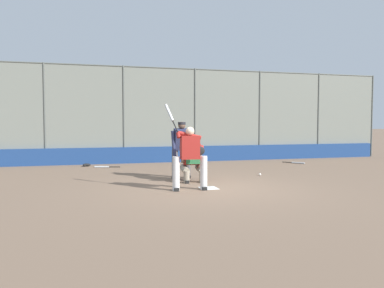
{
  "coord_description": "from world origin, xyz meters",
  "views": [
    {
      "loc": [
        2.82,
        8.75,
        1.61
      ],
      "look_at": [
        0.15,
        -1.0,
        1.05
      ],
      "focal_mm": 35.0,
      "sensor_mm": 36.0,
      "label": 1
    }
  ],
  "objects_px": {
    "spare_bat_by_padding": "(104,167)",
    "spare_bat_near_backstop": "(296,163)",
    "catcher_behind_plate": "(193,158)",
    "batter_at_plate": "(189,156)",
    "fielding_glove_on_dirt": "(86,165)",
    "baseball_loose": "(260,174)",
    "umpire_home": "(182,148)"
  },
  "relations": [
    {
      "from": "spare_bat_by_padding",
      "to": "spare_bat_near_backstop",
      "type": "bearing_deg",
      "value": -170.81
    },
    {
      "from": "catcher_behind_plate",
      "to": "spare_bat_near_backstop",
      "type": "relative_size",
      "value": 1.77
    },
    {
      "from": "batter_at_plate",
      "to": "spare_bat_near_backstop",
      "type": "height_order",
      "value": "batter_at_plate"
    },
    {
      "from": "fielding_glove_on_dirt",
      "to": "baseball_loose",
      "type": "relative_size",
      "value": 4.03
    },
    {
      "from": "batter_at_plate",
      "to": "fielding_glove_on_dirt",
      "type": "relative_size",
      "value": 6.99
    },
    {
      "from": "batter_at_plate",
      "to": "spare_bat_by_padding",
      "type": "bearing_deg",
      "value": -67.59
    },
    {
      "from": "batter_at_plate",
      "to": "catcher_behind_plate",
      "type": "distance_m",
      "value": 1.3
    },
    {
      "from": "baseball_loose",
      "to": "umpire_home",
      "type": "bearing_deg",
      "value": -1.87
    },
    {
      "from": "fielding_glove_on_dirt",
      "to": "catcher_behind_plate",
      "type": "bearing_deg",
      "value": 121.83
    },
    {
      "from": "fielding_glove_on_dirt",
      "to": "batter_at_plate",
      "type": "bearing_deg",
      "value": 112.75
    },
    {
      "from": "batter_at_plate",
      "to": "catcher_behind_plate",
      "type": "bearing_deg",
      "value": -106.07
    },
    {
      "from": "spare_bat_near_backstop",
      "to": "spare_bat_by_padding",
      "type": "bearing_deg",
      "value": -134.95
    },
    {
      "from": "umpire_home",
      "to": "fielding_glove_on_dirt",
      "type": "height_order",
      "value": "umpire_home"
    },
    {
      "from": "batter_at_plate",
      "to": "fielding_glove_on_dirt",
      "type": "distance_m",
      "value": 6.37
    },
    {
      "from": "batter_at_plate",
      "to": "spare_bat_near_backstop",
      "type": "xyz_separation_m",
      "value": [
        -5.65,
        -4.59,
        -0.8
      ]
    },
    {
      "from": "spare_bat_near_backstop",
      "to": "spare_bat_by_padding",
      "type": "height_order",
      "value": "same"
    },
    {
      "from": "fielding_glove_on_dirt",
      "to": "spare_bat_by_padding",
      "type": "bearing_deg",
      "value": 133.32
    },
    {
      "from": "spare_bat_near_backstop",
      "to": "spare_bat_by_padding",
      "type": "xyz_separation_m",
      "value": [
        7.48,
        -0.59,
        0.0
      ]
    },
    {
      "from": "spare_bat_by_padding",
      "to": "baseball_loose",
      "type": "bearing_deg",
      "value": 157.49
    },
    {
      "from": "spare_bat_by_padding",
      "to": "fielding_glove_on_dirt",
      "type": "height_order",
      "value": "fielding_glove_on_dirt"
    },
    {
      "from": "batter_at_plate",
      "to": "umpire_home",
      "type": "height_order",
      "value": "batter_at_plate"
    },
    {
      "from": "spare_bat_near_backstop",
      "to": "fielding_glove_on_dirt",
      "type": "xyz_separation_m",
      "value": [
        8.09,
        -1.24,
        0.02
      ]
    },
    {
      "from": "batter_at_plate",
      "to": "catcher_behind_plate",
      "type": "relative_size",
      "value": 1.64
    },
    {
      "from": "catcher_behind_plate",
      "to": "fielding_glove_on_dirt",
      "type": "relative_size",
      "value": 4.26
    },
    {
      "from": "catcher_behind_plate",
      "to": "baseball_loose",
      "type": "xyz_separation_m",
      "value": [
        -2.31,
        -0.62,
        -0.62
      ]
    },
    {
      "from": "spare_bat_by_padding",
      "to": "baseball_loose",
      "type": "xyz_separation_m",
      "value": [
        -4.57,
        3.35,
        0.0
      ]
    },
    {
      "from": "spare_bat_near_backstop",
      "to": "baseball_loose",
      "type": "bearing_deg",
      "value": -87.03
    },
    {
      "from": "batter_at_plate",
      "to": "baseball_loose",
      "type": "xyz_separation_m",
      "value": [
        -2.73,
        -1.84,
        -0.79
      ]
    },
    {
      "from": "batter_at_plate",
      "to": "umpire_home",
      "type": "relative_size",
      "value": 1.26
    },
    {
      "from": "spare_bat_by_padding",
      "to": "baseball_loose",
      "type": "distance_m",
      "value": 5.66
    },
    {
      "from": "umpire_home",
      "to": "baseball_loose",
      "type": "xyz_separation_m",
      "value": [
        -2.46,
        0.08,
        -0.85
      ]
    },
    {
      "from": "batter_at_plate",
      "to": "fielding_glove_on_dirt",
      "type": "xyz_separation_m",
      "value": [
        2.45,
        -5.83,
        -0.78
      ]
    }
  ]
}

